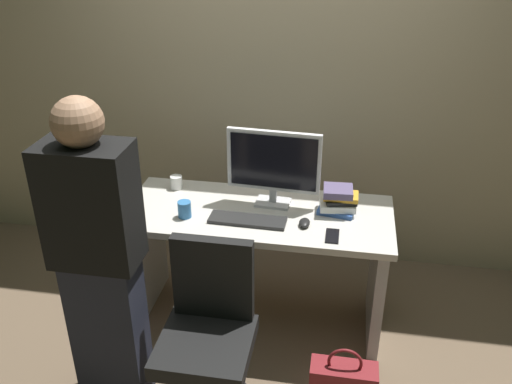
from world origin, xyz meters
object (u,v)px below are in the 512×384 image
Objects in this scene: keyboard at (247,220)px; cup_by_monitor at (176,182)px; book_stack at (338,200)px; monitor at (274,164)px; mouse at (304,223)px; cup_near_keyboard at (185,209)px; cell_phone at (332,236)px; desk at (257,245)px; office_chair at (209,343)px; person_at_desk at (99,262)px.

cup_by_monitor is at bearing 148.54° from keyboard.
monitor is at bearing 175.73° from book_stack.
mouse is 0.67m from cup_near_keyboard.
mouse is at bearing 1.60° from cup_near_keyboard.
cell_phone is (-0.02, -0.28, -0.07)m from book_stack.
book_stack is (0.85, 0.21, 0.02)m from cup_near_keyboard.
mouse is (0.32, 0.01, 0.01)m from keyboard.
desk is 0.77m from office_chair.
cup_by_monitor is 1.01m from book_stack.
person_at_desk is at bearing -131.86° from keyboard.
cup_near_keyboard is (-0.47, -0.24, -0.21)m from monitor.
cup_near_keyboard is 0.42× the size of book_stack.
monitor is at bearing 26.77° from cup_near_keyboard.
keyboard is 0.32m from mouse.
desk is 0.64m from cup_by_monitor.
desk is at bearing 81.49° from office_chair.
monitor is 1.26× the size of keyboard.
person_at_desk is at bearing -110.36° from cup_near_keyboard.
cell_phone is (1.06, 0.54, -0.08)m from person_at_desk.
person_at_desk reaches higher than desk.
mouse is at bearing 150.08° from cell_phone.
cup_by_monitor is 0.57× the size of cell_phone.
book_stack reaches higher than keyboard.
mouse is at bearing -132.49° from book_stack.
monitor is 0.56m from cup_near_keyboard.
book_stack reaches higher than cell_phone.
cup_near_keyboard reaches higher than desk.
monitor is 5.68× the size of cup_near_keyboard.
keyboard is at bearing -105.33° from desk.
desk is 18.90× the size of cup_by_monitor.
person_at_desk is at bearing -129.74° from desk.
keyboard is (-0.11, -0.23, -0.25)m from monitor.
person_at_desk reaches higher than book_stack.
book_stack is at bearing 23.94° from keyboard.
monitor is at bearing -9.28° from cup_by_monitor.
desk is 0.55m from book_stack.
monitor is at bearing 66.05° from keyboard.
desk is 0.39m from mouse.
office_chair is at bearing -102.35° from monitor.
mouse is 0.69× the size of cell_phone.
monitor is 0.38m from mouse.
monitor is 2.38× the size of book_stack.
desk is 16.22× the size of cup_near_keyboard.
cup_near_keyboard is (-0.36, -0.01, 0.04)m from keyboard.
cup_near_keyboard is (-0.67, -0.02, 0.03)m from mouse.
office_chair reaches higher than cup_near_keyboard.
keyboard reaches higher than cell_phone.
monitor reaches higher than office_chair.
cell_phone is (0.16, -0.09, -0.01)m from mouse.
office_chair reaches higher than cup_by_monitor.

